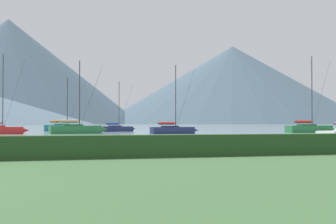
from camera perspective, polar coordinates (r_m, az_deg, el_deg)
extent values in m
cube|color=#8C9EA3|center=(151.79, -16.13, -1.79)|extent=(320.00, 246.00, 0.00)
cube|color=navy|center=(90.50, -6.19, -2.03)|extent=(6.33, 3.37, 0.95)
cone|color=navy|center=(91.79, -4.19, -2.02)|extent=(1.19, 1.02, 0.80)
cube|color=#1B2449|center=(90.37, -6.39, -1.82)|extent=(2.50, 1.91, 0.60)
cylinder|color=#333338|center=(90.72, -5.88, 0.83)|extent=(0.12, 0.12, 8.99)
cylinder|color=#333338|center=(90.18, -6.69, -1.41)|extent=(2.66, 0.71, 0.10)
cylinder|color=#2847A3|center=(90.18, -6.69, -1.41)|extent=(2.33, 0.89, 0.38)
cylinder|color=#333338|center=(91.24, -5.05, 0.68)|extent=(2.79, 0.67, 8.55)
cube|color=#236B38|center=(85.19, 16.49, -1.97)|extent=(7.72, 2.69, 1.21)
cone|color=#236B38|center=(87.50, 18.98, -1.93)|extent=(1.33, 1.04, 1.03)
cube|color=#206032|center=(84.96, 16.23, -1.67)|extent=(2.87, 1.87, 0.77)
cylinder|color=#333338|center=(85.65, 16.85, 2.25)|extent=(0.15, 0.15, 12.48)
cylinder|color=#333338|center=(84.64, 15.86, -1.12)|extent=(3.47, 0.16, 0.13)
cylinder|color=red|center=(84.64, 15.86, -1.12)|extent=(2.95, 0.50, 0.48)
cylinder|color=#333338|center=(86.58, 17.88, 2.02)|extent=(3.66, 0.06, 11.86)
cube|color=#19707A|center=(97.15, -12.36, -1.87)|extent=(7.84, 2.98, 1.22)
cone|color=#19707A|center=(97.59, -9.77, -1.88)|extent=(1.37, 1.09, 1.03)
cube|color=#16646E|center=(97.11, -12.62, -1.61)|extent=(2.95, 1.98, 0.77)
cylinder|color=#333338|center=(97.26, -11.96, 1.11)|extent=(0.15, 0.15, 10.02)
cylinder|color=#333338|center=(97.06, -12.99, -1.12)|extent=(3.48, 0.28, 0.13)
cylinder|color=orange|center=(97.06, -12.99, -1.12)|extent=(2.98, 0.61, 0.49)
cylinder|color=#333338|center=(97.42, -10.89, 0.96)|extent=(3.67, 0.19, 9.53)
cube|color=navy|center=(74.19, 0.51, -2.21)|extent=(6.78, 2.62, 1.05)
cone|color=navy|center=(75.43, 3.27, -2.19)|extent=(1.19, 0.95, 0.89)
cube|color=#1B2449|center=(74.07, 0.22, -1.92)|extent=(2.56, 1.72, 0.67)
cylinder|color=#333338|center=(74.44, 0.92, 1.74)|extent=(0.13, 0.13, 10.17)
cylinder|color=#333338|center=(73.90, -0.18, -1.36)|extent=(3.01, 0.26, 0.11)
cylinder|color=red|center=(73.90, -0.18, -1.36)|extent=(2.57, 0.55, 0.42)
cylinder|color=#333338|center=(74.93, 2.07, 1.53)|extent=(3.17, 0.19, 9.67)
cone|color=red|center=(77.24, -16.70, -2.10)|extent=(1.37, 1.17, 0.93)
cylinder|color=#333338|center=(76.83, -19.15, 2.30)|extent=(0.14, 0.14, 11.69)
cylinder|color=#333338|center=(77.05, -17.95, 2.07)|extent=(3.23, 0.75, 11.12)
cube|color=#236B38|center=(76.40, -11.05, -2.08)|extent=(8.21, 3.73, 1.25)
cone|color=#236B38|center=(77.38, -7.76, -2.08)|extent=(1.48, 1.23, 1.06)
cube|color=#206032|center=(76.31, -11.39, -1.74)|extent=(3.17, 2.27, 0.79)
cylinder|color=#333338|center=(76.63, -10.54, 2.03)|extent=(0.16, 0.16, 10.89)
cylinder|color=#333338|center=(76.19, -11.87, -1.10)|extent=(3.55, 0.60, 0.14)
cylinder|color=tan|center=(76.19, -11.87, -1.10)|extent=(3.07, 0.89, 0.50)
cylinder|color=#333338|center=(77.01, -9.18, 1.81)|extent=(3.74, 0.52, 10.36)
cone|color=#425666|center=(390.84, 7.72, 3.24)|extent=(213.08, 213.08, 62.76)
cone|color=#425666|center=(378.90, -18.59, 4.65)|extent=(199.89, 199.89, 78.92)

